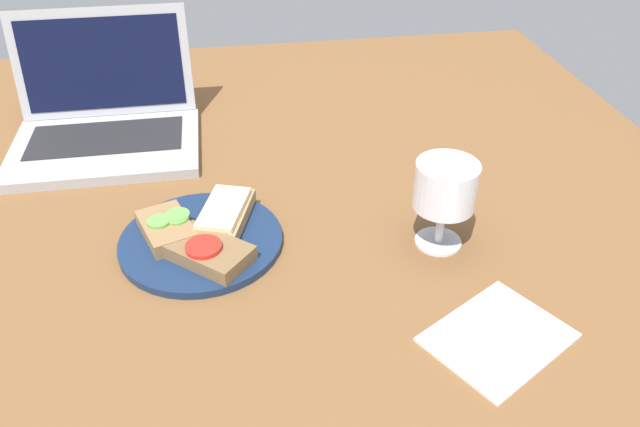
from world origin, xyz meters
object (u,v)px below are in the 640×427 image
object	(u,v)px
sandwich_with_tomato	(208,251)
sandwich_with_cheese	(224,214)
wine_glass	(445,189)
napkin	(498,337)
sandwich_with_cucumber	(167,228)
plate	(201,241)
laptop	(105,121)

from	to	relation	value
sandwich_with_tomato	sandwich_with_cheese	size ratio (longest dim) A/B	0.94
wine_glass	napkin	bearing A→B (deg)	-86.37
sandwich_with_cheese	sandwich_with_cucumber	xyz separation A→B (cm)	(-7.72, -1.77, -0.08)
sandwich_with_cheese	napkin	xyz separation A→B (cm)	(29.62, -26.11, -2.19)
plate	sandwich_with_cheese	distance (cm)	4.97
sandwich_with_cheese	sandwich_with_cucumber	world-z (taller)	sandwich_with_cheese
sandwich_with_cheese	wine_glass	distance (cm)	30.24
sandwich_with_cucumber	napkin	xyz separation A→B (cm)	(37.35, -24.33, -2.11)
wine_glass	napkin	world-z (taller)	wine_glass
napkin	sandwich_with_tomato	bearing A→B (deg)	150.10
laptop	plate	bearing A→B (deg)	-63.94
sandwich_with_tomato	laptop	world-z (taller)	laptop
wine_glass	laptop	xyz separation A→B (cm)	(-47.45, 36.74, -4.77)
plate	sandwich_with_cheese	size ratio (longest dim) A/B	1.66
plate	laptop	xyz separation A→B (cm)	(-15.60, 31.90, 3.36)
sandwich_with_cucumber	napkin	distance (cm)	44.62
sandwich_with_cucumber	laptop	bearing A→B (deg)	110.24
wine_glass	laptop	distance (cm)	60.20
plate	sandwich_with_tomato	distance (cm)	4.96
sandwich_with_tomato	sandwich_with_cucumber	world-z (taller)	same
wine_glass	plate	bearing A→B (deg)	171.36
sandwich_with_tomato	napkin	world-z (taller)	sandwich_with_tomato
plate	napkin	size ratio (longest dim) A/B	1.45
wine_glass	laptop	size ratio (longest dim) A/B	0.40
sandwich_with_tomato	sandwich_with_cheese	bearing A→B (deg)	73.04
plate	napkin	distance (cm)	40.18
sandwich_with_cucumber	laptop	xyz separation A→B (cm)	(-11.25, 30.51, 1.61)
plate	sandwich_with_cucumber	distance (cm)	4.90
sandwich_with_cucumber	wine_glass	world-z (taller)	wine_glass
plate	sandwich_with_cucumber	world-z (taller)	sandwich_with_cucumber
sandwich_with_tomato	wine_glass	size ratio (longest dim) A/B	1.00
napkin	sandwich_with_cheese	bearing A→B (deg)	138.61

